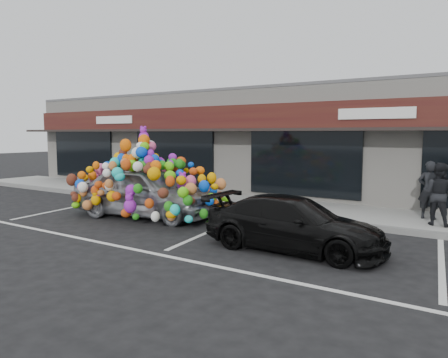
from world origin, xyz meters
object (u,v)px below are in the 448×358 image
Objects in this scene: black_sedan at (294,224)px; pedestrian_a at (429,190)px; toy_car at (145,186)px; pedestrian_b at (438,194)px.

pedestrian_a is at bearing -23.25° from black_sedan.
pedestrian_a is at bearing -71.53° from toy_car.
toy_car reaches higher than pedestrian_a.
pedestrian_b is (2.29, 3.82, 0.38)m from black_sedan.
toy_car is 3.12× the size of pedestrian_a.
toy_car is 5.42m from black_sedan.
black_sedan is at bearing 70.56° from pedestrian_b.
pedestrian_a is 0.85m from pedestrian_b.
toy_car reaches higher than pedestrian_b.
black_sedan is 4.47m from pedestrian_b.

